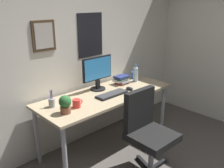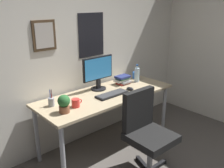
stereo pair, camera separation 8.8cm
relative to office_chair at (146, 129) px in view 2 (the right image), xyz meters
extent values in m
cube|color=silver|center=(-0.28, 1.10, 0.77)|extent=(4.40, 0.08, 2.60)
cube|color=#4C3823|center=(-0.57, 1.06, 0.96)|extent=(0.28, 0.02, 0.34)
cube|color=beige|center=(-0.57, 1.05, 0.96)|extent=(0.22, 0.00, 0.28)
cube|color=black|center=(0.10, 1.06, 0.90)|extent=(0.40, 0.01, 0.56)
cube|color=tan|center=(0.02, 0.67, 0.21)|extent=(1.80, 0.70, 0.03)
cylinder|color=#9EA0A5|center=(-0.82, 0.38, -0.17)|extent=(0.05, 0.05, 0.72)
cylinder|color=#9EA0A5|center=(0.86, 0.38, -0.17)|extent=(0.05, 0.05, 0.72)
cylinder|color=#9EA0A5|center=(-0.82, 0.96, -0.17)|extent=(0.05, 0.05, 0.72)
cylinder|color=#9EA0A5|center=(0.86, 0.96, -0.17)|extent=(0.05, 0.05, 0.72)
cube|color=black|center=(0.00, -0.08, -0.07)|extent=(0.47, 0.47, 0.08)
cube|color=black|center=(0.00, 0.12, 0.20)|extent=(0.42, 0.08, 0.45)
cylinder|color=#9EA0A5|center=(0.00, -0.08, -0.32)|extent=(0.06, 0.06, 0.42)
cube|color=black|center=(0.14, -0.08, -0.49)|extent=(0.28, 0.05, 0.03)
cylinder|color=black|center=(0.28, -0.09, -0.51)|extent=(0.04, 0.04, 0.04)
cube|color=black|center=(0.04, 0.05, -0.49)|extent=(0.13, 0.28, 0.03)
cylinder|color=black|center=(0.09, 0.19, -0.51)|extent=(0.04, 0.04, 0.04)
cylinder|color=black|center=(0.04, 0.86, 0.23)|extent=(0.20, 0.20, 0.01)
cube|color=black|center=(0.04, 0.86, 0.30)|extent=(0.05, 0.04, 0.12)
cube|color=black|center=(0.04, 0.87, 0.51)|extent=(0.46, 0.02, 0.30)
cube|color=#338CD8|center=(0.04, 0.85, 0.51)|extent=(0.43, 0.00, 0.27)
cube|color=black|center=(0.03, 0.58, 0.23)|extent=(0.43, 0.15, 0.02)
cube|color=#38383A|center=(0.03, 0.58, 0.25)|extent=(0.41, 0.13, 0.00)
ellipsoid|color=black|center=(0.33, 0.56, 0.24)|extent=(0.06, 0.11, 0.04)
cylinder|color=silver|center=(0.65, 0.74, 0.32)|extent=(0.07, 0.07, 0.20)
cylinder|color=silver|center=(0.65, 0.74, 0.44)|extent=(0.03, 0.03, 0.04)
cylinder|color=#2659B2|center=(0.65, 0.74, 0.47)|extent=(0.03, 0.03, 0.01)
cylinder|color=red|center=(-0.50, 0.59, 0.27)|extent=(0.09, 0.09, 0.09)
torus|color=red|center=(-0.45, 0.59, 0.27)|extent=(0.05, 0.01, 0.05)
cylinder|color=#2659B2|center=(0.75, 0.86, 0.27)|extent=(0.09, 0.09, 0.10)
torus|color=#2659B2|center=(0.81, 0.86, 0.28)|extent=(0.05, 0.01, 0.05)
cylinder|color=brown|center=(-0.67, 0.55, 0.26)|extent=(0.11, 0.11, 0.07)
sphere|color=#2D6B33|center=(-0.67, 0.55, 0.35)|extent=(0.13, 0.13, 0.13)
ellipsoid|color=#287A38|center=(-0.70, 0.58, 0.37)|extent=(0.07, 0.08, 0.02)
ellipsoid|color=#287A38|center=(-0.64, 0.57, 0.35)|extent=(0.07, 0.08, 0.02)
ellipsoid|color=#287A38|center=(-0.70, 0.52, 0.35)|extent=(0.08, 0.07, 0.02)
cylinder|color=#9EA0A5|center=(-0.69, 0.79, 0.27)|extent=(0.07, 0.07, 0.09)
cylinder|color=#263FBF|center=(-0.70, 0.79, 0.35)|extent=(0.01, 0.01, 0.13)
cylinder|color=red|center=(-0.68, 0.79, 0.35)|extent=(0.01, 0.01, 0.13)
cylinder|color=black|center=(-0.68, 0.79, 0.35)|extent=(0.01, 0.01, 0.13)
cylinder|color=#9EA0A5|center=(-0.68, 0.79, 0.35)|extent=(0.01, 0.03, 0.14)
cylinder|color=#9EA0A5|center=(-0.69, 0.79, 0.35)|extent=(0.01, 0.02, 0.14)
cube|color=#B22D28|center=(0.44, 0.80, 0.23)|extent=(0.17, 0.12, 0.02)
cube|color=gray|center=(0.45, 0.81, 0.25)|extent=(0.16, 0.16, 0.02)
cube|color=silver|center=(0.42, 0.81, 0.28)|extent=(0.22, 0.11, 0.03)
cube|color=#33723F|center=(0.43, 0.81, 0.30)|extent=(0.16, 0.12, 0.02)
cube|color=navy|center=(0.43, 0.81, 0.32)|extent=(0.20, 0.14, 0.03)
camera|label=1|loc=(-1.93, -1.45, 1.33)|focal=39.40mm
camera|label=2|loc=(-1.86, -1.51, 1.33)|focal=39.40mm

